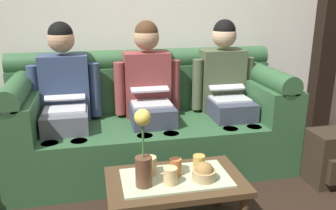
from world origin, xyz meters
TOP-DOWN VIEW (x-y plane):
  - couch at (0.00, 1.17)m, footprint 2.28×0.88m
  - person_left at (-0.67, 1.17)m, footprint 0.56×0.67m
  - person_middle at (0.00, 1.16)m, footprint 0.56×0.67m
  - person_right at (0.67, 1.17)m, footprint 0.56×0.67m
  - coffee_table at (0.00, 0.22)m, footprint 0.83×0.50m
  - flower_vase at (-0.20, 0.16)m, footprint 0.10×0.10m
  - snack_bowl at (0.16, 0.16)m, footprint 0.14×0.14m
  - cup_near_left at (0.01, 0.25)m, footprint 0.07×0.07m
  - cup_near_right at (-0.05, 0.15)m, footprint 0.08×0.08m
  - cup_far_center at (0.17, 0.30)m, footprint 0.08×0.08m
  - cup_far_left at (-0.14, 0.29)m, footprint 0.08×0.08m
  - backpack_right at (1.30, 0.53)m, footprint 0.32×0.31m

SIDE VIEW (x-z plane):
  - backpack_right at x=1.30m, z-range 0.00..0.42m
  - coffee_table at x=0.00m, z-range 0.12..0.48m
  - couch at x=0.00m, z-range -0.11..0.85m
  - snack_bowl at x=0.16m, z-range 0.35..0.46m
  - cup_far_center at x=0.17m, z-range 0.36..0.45m
  - cup_near_right at x=-0.05m, z-range 0.36..0.46m
  - cup_near_left at x=0.01m, z-range 0.36..0.47m
  - cup_far_left at x=-0.14m, z-range 0.36..0.47m
  - flower_vase at x=-0.20m, z-range 0.33..0.79m
  - person_left at x=-0.67m, z-range 0.05..1.27m
  - person_right at x=0.67m, z-range 0.05..1.27m
  - person_middle at x=0.00m, z-range 0.05..1.27m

